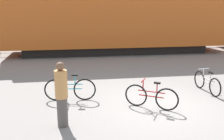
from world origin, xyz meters
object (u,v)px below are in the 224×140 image
Objects in this scene: bicycle_teal at (70,89)px; person_in_tan at (62,95)px; bicycle_silver at (207,83)px; freight_train at (115,5)px; traffic_cone at (60,82)px; bicycle_maroon at (151,97)px.

person_in_tan is (-0.18, -1.89, 0.50)m from bicycle_teal.
bicycle_silver is at bearing 1.65° from bicycle_teal.
freight_train is 77.52× the size of traffic_cone.
bicycle_teal reaches higher than traffic_cone.
bicycle_silver is at bearing 47.88° from person_in_tan.
traffic_cone is at bearing -114.76° from freight_train.
bicycle_teal is at bearing -73.70° from traffic_cone.
person_in_tan is at bearing -158.60° from bicycle_silver.
bicycle_maroon is at bearing -91.92° from freight_train.
bicycle_teal is (-2.85, -8.35, -2.67)m from freight_train.
person_in_tan reaches higher than bicycle_maroon.
bicycle_silver is 5.61m from person_in_tan.
freight_train is 8.91m from bicycle_silver.
bicycle_maroon is (-0.32, -9.40, -2.68)m from freight_train.
freight_train is at bearing 65.24° from traffic_cone.
bicycle_maroon is 0.90× the size of bicycle_silver.
freight_train is 9.22m from bicycle_teal.
bicycle_maroon is 0.85× the size of person_in_tan.
bicycle_teal is 1.40m from traffic_cone.
freight_train is at bearing 100.03° from person_in_tan.
person_in_tan is at bearing -106.46° from freight_train.
bicycle_maroon is at bearing -154.38° from bicycle_silver.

